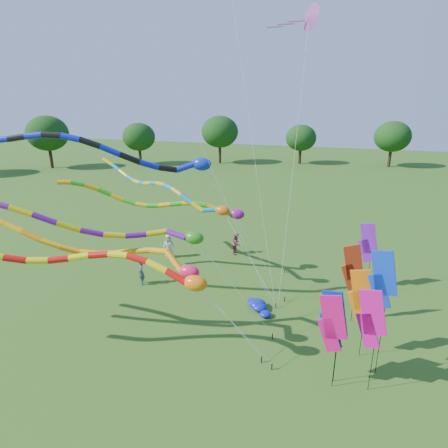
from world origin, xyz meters
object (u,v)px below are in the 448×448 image
(blue_nylon_heap, at_px, (261,307))
(person_a, at_px, (169,246))
(person_b, at_px, (141,272))
(person_c, at_px, (237,244))
(tube_kite_orange, at_px, (96,248))
(tube_kite_red, at_px, (87,262))

(blue_nylon_heap, xyz_separation_m, person_a, (-7.89, 4.97, 0.64))
(person_b, height_order, person_c, person_b)
(tube_kite_orange, bearing_deg, blue_nylon_heap, 31.66)
(blue_nylon_heap, relative_size, person_a, 0.94)
(tube_kite_orange, distance_m, person_a, 10.46)
(person_a, bearing_deg, tube_kite_orange, -106.84)
(person_b, bearing_deg, tube_kite_red, -23.99)
(tube_kite_red, xyz_separation_m, person_a, (-1.98, 11.04, -3.78))
(person_b, bearing_deg, person_c, 108.33)
(tube_kite_orange, xyz_separation_m, blue_nylon_heap, (6.50, 4.68, -4.44))
(tube_kite_orange, distance_m, person_c, 12.80)
(blue_nylon_heap, height_order, person_a, person_a)
(person_a, bearing_deg, person_c, 0.95)
(tube_kite_orange, bearing_deg, tube_kite_red, -70.91)
(tube_kite_orange, height_order, person_b, tube_kite_orange)
(person_a, relative_size, person_b, 1.06)
(person_a, xyz_separation_m, person_b, (0.23, -4.28, -0.05))
(blue_nylon_heap, bearing_deg, tube_kite_red, -134.24)
(blue_nylon_heap, bearing_deg, person_c, 115.82)
(tube_kite_red, relative_size, tube_kite_orange, 0.99)
(tube_kite_red, bearing_deg, person_b, 91.56)
(blue_nylon_heap, xyz_separation_m, person_b, (-7.66, 0.69, 0.59))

